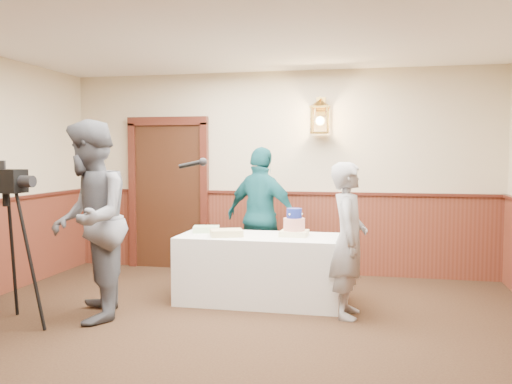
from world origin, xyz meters
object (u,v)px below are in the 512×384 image
at_px(assistant_p, 262,217).
at_px(display_table, 260,269).
at_px(tv_camera_rig, 7,257).
at_px(tiered_cake, 294,225).
at_px(sheet_cake_green, 206,229).
at_px(sheet_cake_yellow, 226,233).
at_px(interviewer, 89,220).
at_px(baker, 349,240).

bearing_deg(assistant_p, display_table, 122.22).
xyz_separation_m(assistant_p, tv_camera_rig, (-2.05, -2.13, -0.19)).
height_order(tiered_cake, tv_camera_rig, tv_camera_rig).
relative_size(sheet_cake_green, assistant_p, 0.17).
relative_size(tiered_cake, tv_camera_rig, 0.20).
bearing_deg(display_table, sheet_cake_yellow, -161.40).
bearing_deg(interviewer, display_table, 99.33).
relative_size(sheet_cake_green, baker, 0.19).
xyz_separation_m(sheet_cake_yellow, assistant_p, (0.22, 0.88, 0.09)).
distance_m(sheet_cake_yellow, interviewer, 1.48).
height_order(sheet_cake_green, assistant_p, assistant_p).
relative_size(display_table, assistant_p, 1.03).
height_order(sheet_cake_green, baker, baker).
relative_size(tiered_cake, baker, 0.19).
xyz_separation_m(sheet_cake_green, tv_camera_rig, (-1.51, -1.50, -0.10)).
bearing_deg(interviewer, sheet_cake_yellow, 102.96).
height_order(interviewer, baker, interviewer).
relative_size(interviewer, baker, 1.27).
bearing_deg(assistant_p, sheet_cake_green, 72.38).
bearing_deg(sheet_cake_yellow, assistant_p, 75.65).
relative_size(display_table, sheet_cake_green, 6.12).
bearing_deg(interviewer, assistant_p, 117.70).
bearing_deg(sheet_cake_yellow, baker, -9.80).
height_order(assistant_p, tv_camera_rig, assistant_p).
bearing_deg(sheet_cake_green, tiered_cake, -4.04).
distance_m(display_table, tv_camera_rig, 2.59).
relative_size(display_table, interviewer, 0.90).
bearing_deg(interviewer, tiered_cake, 95.08).
bearing_deg(tiered_cake, assistant_p, 125.80).
relative_size(sheet_cake_green, tv_camera_rig, 0.19).
bearing_deg(sheet_cake_yellow, interviewer, -143.38).
bearing_deg(display_table, assistant_p, 99.61).
bearing_deg(sheet_cake_green, display_table, -10.94).
distance_m(interviewer, baker, 2.61).
bearing_deg(baker, interviewer, 104.90).
distance_m(sheet_cake_yellow, sheet_cake_green, 0.40).
relative_size(tiered_cake, sheet_cake_yellow, 0.88).
bearing_deg(tv_camera_rig, sheet_cake_green, 48.87).
distance_m(tiered_cake, tv_camera_rig, 2.93).
height_order(tiered_cake, sheet_cake_yellow, tiered_cake).
bearing_deg(sheet_cake_green, assistant_p, 49.77).
relative_size(sheet_cake_yellow, sheet_cake_green, 1.19).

